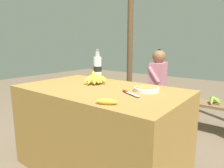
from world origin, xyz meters
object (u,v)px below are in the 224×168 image
at_px(banana_bunch_ripe, 96,78).
at_px(wooden_bench, 175,101).
at_px(banana_bunch_green, 214,100).
at_px(seated_vendor, 155,80).
at_px(loose_banana_front, 107,102).
at_px(water_bottle, 98,68).
at_px(serving_bowl, 146,89).
at_px(support_post_near, 130,46).
at_px(knife, 129,93).

height_order(banana_bunch_ripe, wooden_bench, banana_bunch_ripe).
relative_size(banana_bunch_ripe, banana_bunch_green, 1.15).
relative_size(banana_bunch_ripe, seated_vendor, 0.25).
bearing_deg(loose_banana_front, banana_bunch_ripe, 137.67).
height_order(water_bottle, banana_bunch_green, water_bottle).
xyz_separation_m(serving_bowl, banana_bunch_green, (0.28, 1.38, -0.35)).
height_order(banana_bunch_ripe, serving_bowl, banana_bunch_ripe).
bearing_deg(support_post_near, water_bottle, -68.59).
distance_m(water_bottle, loose_banana_front, 0.91).
relative_size(serving_bowl, water_bottle, 0.62).
relative_size(wooden_bench, seated_vendor, 1.64).
bearing_deg(support_post_near, banana_bunch_ripe, -67.10).
relative_size(water_bottle, wooden_bench, 0.19).
distance_m(banana_bunch_ripe, banana_bunch_green, 1.67).
xyz_separation_m(water_bottle, banana_bunch_green, (0.94, 1.24, -0.46)).
distance_m(serving_bowl, knife, 0.18).
distance_m(loose_banana_front, seated_vendor, 1.93).
relative_size(serving_bowl, wooden_bench, 0.12).
distance_m(loose_banana_front, knife, 0.33).
bearing_deg(banana_bunch_green, serving_bowl, -101.25).
xyz_separation_m(loose_banana_front, knife, (-0.05, 0.33, -0.01)).
distance_m(loose_banana_front, support_post_near, 2.62).
relative_size(banana_bunch_green, support_post_near, 0.11).
bearing_deg(banana_bunch_ripe, loose_banana_front, -42.33).
height_order(water_bottle, support_post_near, support_post_near).
relative_size(banana_bunch_ripe, loose_banana_front, 1.89).
bearing_deg(banana_bunch_green, banana_bunch_ripe, -120.65).
relative_size(water_bottle, banana_bunch_green, 1.38).
height_order(knife, banana_bunch_green, knife).
xyz_separation_m(wooden_bench, banana_bunch_green, (0.53, -0.01, 0.11)).
bearing_deg(wooden_bench, loose_banana_front, -82.89).
bearing_deg(seated_vendor, wooden_bench, 176.86).
relative_size(banana_bunch_ripe, serving_bowl, 1.34).
relative_size(water_bottle, knife, 1.62).
bearing_deg(support_post_near, serving_bowl, -53.60).
height_order(serving_bowl, water_bottle, water_bottle).
bearing_deg(water_bottle, loose_banana_front, -44.54).
bearing_deg(serving_bowl, knife, -111.86).
xyz_separation_m(serving_bowl, loose_banana_front, (-0.02, -0.49, -0.00)).
bearing_deg(knife, loose_banana_front, -56.85).
height_order(seated_vendor, support_post_near, support_post_near).
relative_size(loose_banana_front, knife, 0.72).
distance_m(banana_bunch_ripe, seated_vendor, 1.38).
bearing_deg(loose_banana_front, banana_bunch_green, 81.04).
xyz_separation_m(banana_bunch_ripe, support_post_near, (-0.75, 1.77, 0.29)).
xyz_separation_m(loose_banana_front, support_post_near, (-1.28, 2.26, 0.33)).
xyz_separation_m(knife, seated_vendor, (-0.50, 1.52, -0.16)).
distance_m(banana_bunch_ripe, wooden_bench, 1.52).
relative_size(wooden_bench, banana_bunch_green, 7.44).
relative_size(knife, support_post_near, 0.09).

